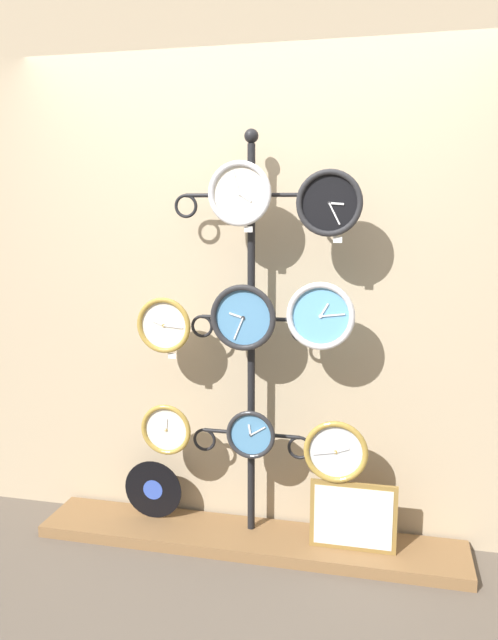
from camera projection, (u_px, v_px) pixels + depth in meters
ground_plane at (232, 583)px, 2.89m from camera, size 12.00×12.00×0.00m
shop_wall at (258, 271)px, 3.20m from camera, size 4.40×0.04×2.80m
low_shelf at (249, 539)px, 3.22m from camera, size 2.20×0.36×0.06m
display_stand at (251, 402)px, 3.16m from camera, size 0.78×0.37×2.08m
clock_top_center at (240, 194)px, 2.91m from camera, size 0.30×0.04×0.30m
clock_top_right at (329, 203)px, 2.79m from camera, size 0.30×0.04×0.30m
clock_middle_left at (164, 325)px, 3.10m from camera, size 0.28×0.04×0.28m
clock_middle_center at (243, 318)px, 3.01m from camera, size 0.33×0.04×0.33m
clock_middle_right at (321, 316)px, 2.90m from camera, size 0.32×0.04×0.32m
clock_bottom_left at (166, 429)px, 3.18m from camera, size 0.27×0.04×0.27m
clock_bottom_center at (251, 434)px, 3.07m from camera, size 0.25×0.04×0.25m
clock_bottom_right at (336, 452)px, 2.99m from camera, size 0.31×0.04×0.31m
vinyl_record at (153, 490)px, 3.36m from camera, size 0.32×0.01×0.32m
picture_frame at (353, 517)px, 3.03m from camera, size 0.42×0.02×0.35m
price_tag_upper at (248, 229)px, 2.92m from camera, size 0.04×0.00×0.03m
price_tag_mid at (338, 240)px, 2.81m from camera, size 0.04×0.00×0.03m
price_tag_lower at (172, 356)px, 3.12m from camera, size 0.04×0.00×0.03m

